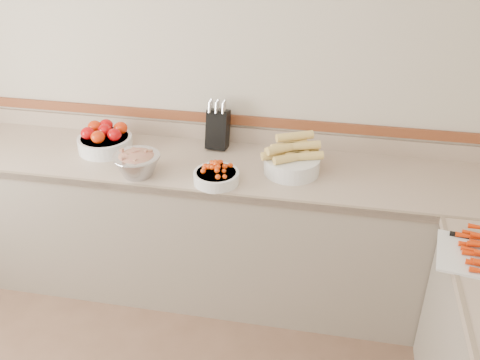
% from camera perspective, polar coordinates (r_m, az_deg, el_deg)
% --- Properties ---
extents(back_wall, '(4.00, 0.00, 4.00)m').
position_cam_1_polar(back_wall, '(3.25, -3.95, 10.83)').
color(back_wall, beige).
rests_on(back_wall, ground_plane).
extents(counter_back, '(4.00, 0.65, 1.08)m').
position_cam_1_polar(counter_back, '(3.36, -4.83, -4.80)').
color(counter_back, tan).
rests_on(counter_back, ground_plane).
extents(knife_block, '(0.14, 0.16, 0.31)m').
position_cam_1_polar(knife_block, '(3.24, -2.39, 5.55)').
color(knife_block, black).
rests_on(knife_block, counter_back).
extents(tomato_bowl, '(0.33, 0.33, 0.16)m').
position_cam_1_polar(tomato_bowl, '(3.33, -14.22, 4.21)').
color(tomato_bowl, white).
rests_on(tomato_bowl, counter_back).
extents(cherry_tomato_bowl, '(0.25, 0.25, 0.13)m').
position_cam_1_polar(cherry_tomato_bowl, '(2.88, -2.54, 0.52)').
color(cherry_tomato_bowl, white).
rests_on(cherry_tomato_bowl, counter_back).
extents(corn_bowl, '(0.35, 0.31, 0.23)m').
position_cam_1_polar(corn_bowl, '(2.98, 5.55, 2.18)').
color(corn_bowl, white).
rests_on(corn_bowl, counter_back).
extents(rhubarb_bowl, '(0.26, 0.26, 0.15)m').
position_cam_1_polar(rhubarb_bowl, '(2.99, -10.93, 1.82)').
color(rhubarb_bowl, '#B2B2BA').
rests_on(rhubarb_bowl, counter_back).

